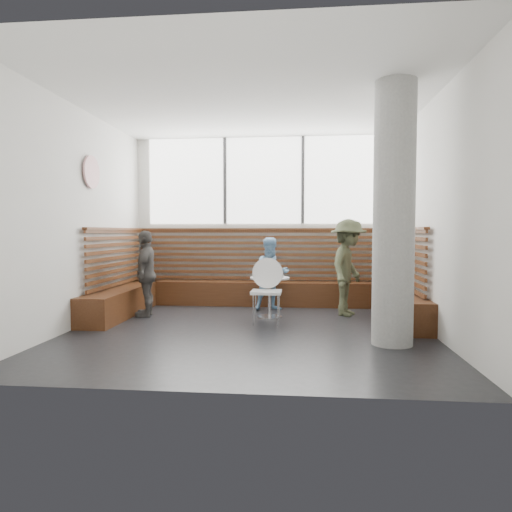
# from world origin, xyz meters

# --- Properties ---
(room) EXTENTS (5.00, 5.00, 3.20)m
(room) POSITION_xyz_m (0.00, 0.00, 1.60)
(room) COLOR silver
(room) RESTS_ON ground
(booth) EXTENTS (5.00, 2.50, 1.44)m
(booth) POSITION_xyz_m (0.00, 1.77, 0.41)
(booth) COLOR #3E200F
(booth) RESTS_ON ground
(concrete_column) EXTENTS (0.50, 0.50, 3.20)m
(concrete_column) POSITION_xyz_m (1.85, -0.60, 1.60)
(concrete_column) COLOR gray
(concrete_column) RESTS_ON ground
(wall_art) EXTENTS (0.03, 0.50, 0.50)m
(wall_art) POSITION_xyz_m (-2.46, 0.40, 2.30)
(wall_art) COLOR white
(wall_art) RESTS_ON room
(cafe_table) EXTENTS (0.64, 0.64, 0.66)m
(cafe_table) POSITION_xyz_m (0.22, 1.01, 0.47)
(cafe_table) COLOR silver
(cafe_table) RESTS_ON ground
(cafe_chair) EXTENTS (0.47, 0.46, 0.99)m
(cafe_chair) POSITION_xyz_m (0.21, 0.57, 0.58)
(cafe_chair) COLOR white
(cafe_chair) RESTS_ON ground
(adult_man) EXTENTS (0.93, 1.18, 1.60)m
(adult_man) POSITION_xyz_m (1.50, 1.33, 0.80)
(adult_man) COLOR #424830
(adult_man) RESTS_ON ground
(child_back) EXTENTS (0.76, 0.69, 1.29)m
(child_back) POSITION_xyz_m (0.21, 1.72, 0.64)
(child_back) COLOR #73A0C8
(child_back) RESTS_ON ground
(child_left) EXTENTS (0.46, 0.87, 1.41)m
(child_left) POSITION_xyz_m (-1.81, 0.95, 0.71)
(child_left) COLOR #4A4743
(child_left) RESTS_ON ground
(plate_near) EXTENTS (0.21, 0.21, 0.02)m
(plate_near) POSITION_xyz_m (0.15, 1.07, 0.66)
(plate_near) COLOR white
(plate_near) RESTS_ON cafe_table
(plate_far) EXTENTS (0.18, 0.18, 0.01)m
(plate_far) POSITION_xyz_m (0.32, 1.15, 0.66)
(plate_far) COLOR white
(plate_far) RESTS_ON cafe_table
(glass_left) EXTENTS (0.07, 0.07, 0.10)m
(glass_left) POSITION_xyz_m (0.03, 0.97, 0.71)
(glass_left) COLOR white
(glass_left) RESTS_ON cafe_table
(glass_mid) EXTENTS (0.07, 0.07, 0.11)m
(glass_mid) POSITION_xyz_m (0.31, 0.92, 0.71)
(glass_mid) COLOR white
(glass_mid) RESTS_ON cafe_table
(glass_right) EXTENTS (0.07, 0.07, 0.11)m
(glass_right) POSITION_xyz_m (0.41, 1.00, 0.71)
(glass_right) COLOR white
(glass_right) RESTS_ON cafe_table
(menu_card) EXTENTS (0.22, 0.19, 0.00)m
(menu_card) POSITION_xyz_m (0.25, 0.83, 0.66)
(menu_card) COLOR #A5C64C
(menu_card) RESTS_ON cafe_table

